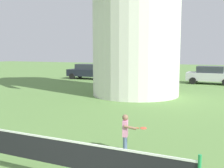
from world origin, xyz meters
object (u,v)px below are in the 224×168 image
Objects in this scene: parked_car_cream at (146,73)px; parked_car_silver at (210,75)px; player_far at (126,132)px; tennis_net at (72,155)px; parked_car_black at (88,71)px.

parked_car_cream is 1.15× the size of parked_car_silver.
parked_car_cream is at bearing 105.79° from player_far.
parked_car_cream is (-4.81, 20.42, 0.13)m from tennis_net.
parked_car_black is 0.97× the size of parked_car_cream.
parked_car_cream is (6.04, 0.52, 0.00)m from parked_car_black.
parked_car_black is at bearing 118.60° from tennis_net.
parked_car_black is (-11.20, 17.74, 0.18)m from player_far.
parked_car_silver is at bearing 2.75° from parked_car_black.
parked_car_cream reaches higher than player_far.
parked_car_black is 11.93m from parked_car_silver.
parked_car_black is (-10.85, 19.90, 0.13)m from tennis_net.
tennis_net is 1.16× the size of parked_car_black.
parked_car_cream is at bearing 103.25° from tennis_net.
parked_car_black reaches higher than player_far.
player_far is 0.28× the size of parked_car_silver.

